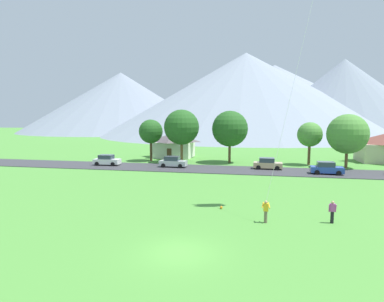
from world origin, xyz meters
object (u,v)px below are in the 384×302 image
tree_left_of_center (348,134)px  parked_car_tan_west_end (268,164)px  tree_near_left (230,129)px  parked_car_silver_mid_east (173,162)px  parked_car_white_mid_west (107,160)px  house_leftmost (384,147)px  tree_center (310,135)px  watcher_person (332,211)px  tree_near_right (151,132)px  house_left_center (174,145)px  soccer_ball (221,207)px  parked_car_blue_east_end (327,168)px  tree_right_of_center (182,127)px

tree_left_of_center → parked_car_tan_west_end: size_ratio=1.95×
tree_near_left → parked_car_silver_mid_east: bearing=-138.9°
tree_left_of_center → parked_car_white_mid_west: (-37.32, -5.02, -4.40)m
house_leftmost → parked_car_tan_west_end: (-20.14, -12.38, -1.72)m
parked_car_silver_mid_east → tree_left_of_center: bearing=10.2°
tree_near_left → tree_center: bearing=-0.3°
house_leftmost → watcher_person: bearing=-114.0°
tree_near_right → tree_center: bearing=1.2°
tree_left_of_center → parked_car_white_mid_west: bearing=-172.3°
house_left_center → tree_near_right: 7.46m
tree_near_left → soccer_ball: bearing=-86.5°
parked_car_tan_west_end → parked_car_silver_mid_east: 14.45m
tree_near_right → parked_car_white_mid_west: bearing=-127.5°
house_leftmost → parked_car_silver_mid_east: size_ratio=2.06×
house_left_center → tree_near_left: 13.34m
tree_near_right → parked_car_blue_east_end: size_ratio=1.74×
parked_car_silver_mid_east → tree_center: bearing=18.5°
parked_car_tan_west_end → watcher_person: parked_car_tan_west_end is taller
parked_car_white_mid_west → soccer_ball: bearing=-44.8°
tree_left_of_center → house_leftmost: bearing=46.1°
parked_car_tan_west_end → tree_right_of_center: bearing=161.9°
tree_left_of_center → tree_right_of_center: 26.29m
house_leftmost → house_left_center: house_leftmost is taller
tree_left_of_center → tree_right_of_center: size_ratio=0.91×
parked_car_silver_mid_east → watcher_person: parked_car_silver_mid_east is taller
tree_right_of_center → parked_car_tan_west_end: 16.00m
tree_left_of_center → house_left_center: bearing=164.6°
tree_left_of_center → parked_car_tan_west_end: 13.23m
parked_car_blue_east_end → soccer_ball: parked_car_blue_east_end is taller
house_leftmost → tree_near_right: (-40.37, -6.84, 2.69)m
house_left_center → tree_near_left: size_ratio=0.89×
tree_near_right → parked_car_silver_mid_east: bearing=-48.2°
house_left_center → tree_left_of_center: 30.88m
house_leftmost → parked_car_blue_east_end: bearing=-129.3°
house_leftmost → parked_car_white_mid_west: house_leftmost is taller
house_leftmost → parked_car_tan_west_end: bearing=-148.4°
house_leftmost → parked_car_blue_east_end: size_ratio=2.03×
house_leftmost → parked_car_tan_west_end: house_leftmost is taller
house_leftmost → tree_near_right: tree_near_right is taller
house_left_center → watcher_person: bearing=-59.0°
house_left_center → tree_right_of_center: (3.38, -7.28, 3.67)m
house_left_center → tree_left_of_center: size_ratio=0.95×
house_leftmost → tree_left_of_center: size_ratio=1.04×
tree_near_left → tree_left_of_center: 18.29m
tree_center → tree_near_right: (-27.01, -0.57, 0.29)m
house_left_center → parked_car_tan_west_end: (17.75, -11.98, -1.58)m
tree_near_left → parked_car_blue_east_end: bearing=-32.5°
house_left_center → parked_car_tan_west_end: house_left_center is taller
soccer_ball → tree_near_left: bearing=93.5°
tree_near_left → tree_left_of_center: bearing=-7.5°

